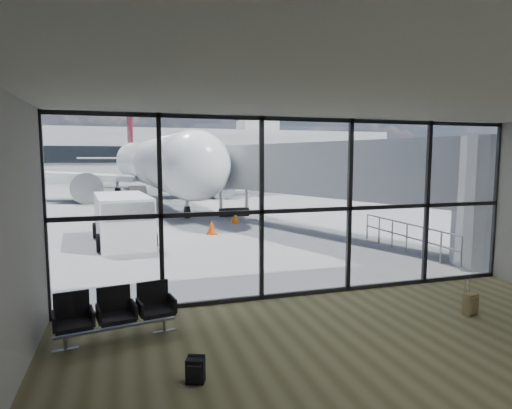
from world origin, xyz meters
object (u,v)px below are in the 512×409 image
seating_row (115,311)px  belt_loader (140,205)px  backpack (195,371)px  service_van (123,219)px  airliner (150,163)px  suitcase (471,304)px

seating_row → belt_loader: size_ratio=0.61×
backpack → service_van: bearing=117.0°
airliner → service_van: size_ratio=8.11×
seating_row → airliner: size_ratio=0.06×
seating_row → suitcase: bearing=-18.2°
seating_row → backpack: bearing=-70.8°
backpack → service_van: (-1.08, 11.90, 0.81)m
seating_row → backpack: seating_row is taller
seating_row → service_van: (0.13, 9.76, 0.47)m
seating_row → airliner: airliner is taller
seating_row → service_van: 9.78m
seating_row → service_van: service_van is taller
airliner → service_van: bearing=-101.0°
backpack → suitcase: 6.43m
suitcase → airliner: size_ratio=0.02×
suitcase → service_van: bearing=110.1°
seating_row → service_van: bearing=79.0°
seating_row → service_van: size_ratio=0.47×
service_van → belt_loader: size_ratio=1.30×
belt_loader → service_van: bearing=-98.3°
backpack → belt_loader: 21.21m
suitcase → service_van: (-7.42, 10.82, 0.76)m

